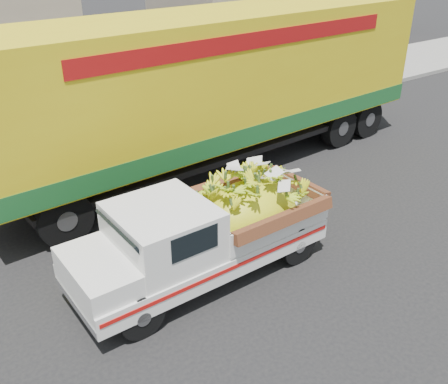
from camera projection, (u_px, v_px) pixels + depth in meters
ground at (246, 228)px, 10.19m from camera, size 100.00×100.00×0.00m
curb at (130, 146)px, 13.95m from camera, size 60.00×0.25×0.15m
sidewalk at (100, 125)px, 15.46m from camera, size 60.00×4.00×0.14m
pickup_truck at (217, 227)px, 8.60m from camera, size 4.53×1.71×1.58m
semi_trailer at (219, 85)px, 11.94m from camera, size 12.03×3.10×3.80m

